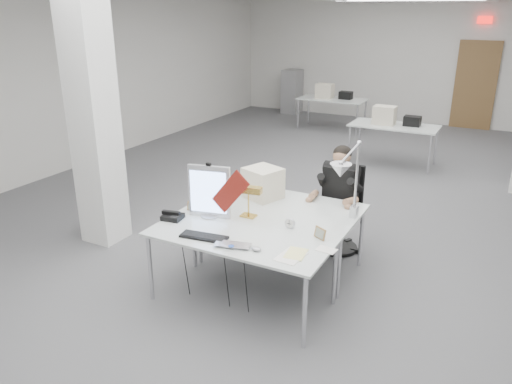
# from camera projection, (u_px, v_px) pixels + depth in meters

# --- Properties ---
(room_shell) EXTENTS (10.04, 14.04, 3.24)m
(room_shell) POSITION_uv_depth(u_px,v_px,m) (339.00, 97.00, 6.69)
(room_shell) COLOR #4E4E50
(room_shell) RESTS_ON ground
(desk_main) EXTENTS (1.80, 0.90, 0.02)m
(desk_main) POSITION_uv_depth(u_px,v_px,m) (241.00, 235.00, 4.85)
(desk_main) COLOR silver
(desk_main) RESTS_ON room_shell
(desk_second) EXTENTS (1.80, 0.90, 0.02)m
(desk_second) POSITION_uv_depth(u_px,v_px,m) (280.00, 205.00, 5.60)
(desk_second) COLOR silver
(desk_second) RESTS_ON room_shell
(bg_desk_a) EXTENTS (1.60, 0.80, 0.02)m
(bg_desk_a) POSITION_uv_depth(u_px,v_px,m) (394.00, 126.00, 9.33)
(bg_desk_a) COLOR silver
(bg_desk_a) RESTS_ON room_shell
(bg_desk_b) EXTENTS (1.60, 0.80, 0.02)m
(bg_desk_b) POSITION_uv_depth(u_px,v_px,m) (332.00, 99.00, 12.03)
(bg_desk_b) COLOR silver
(bg_desk_b) RESTS_ON room_shell
(filing_cabinet) EXTENTS (0.45, 0.55, 1.20)m
(filing_cabinet) POSITION_uv_depth(u_px,v_px,m) (292.00, 91.00, 14.02)
(filing_cabinet) COLOR gray
(filing_cabinet) RESTS_ON room_shell
(office_chair) EXTENTS (0.57, 0.57, 1.10)m
(office_chair) POSITION_uv_depth(u_px,v_px,m) (340.00, 208.00, 6.01)
(office_chair) COLOR black
(office_chair) RESTS_ON room_shell
(seated_person) EXTENTS (0.48, 0.59, 0.85)m
(seated_person) POSITION_uv_depth(u_px,v_px,m) (340.00, 182.00, 5.85)
(seated_person) COLOR black
(seated_person) RESTS_ON office_chair
(monitor) EXTENTS (0.45, 0.14, 0.56)m
(monitor) POSITION_uv_depth(u_px,v_px,m) (209.00, 191.00, 5.17)
(monitor) COLOR silver
(monitor) RESTS_ON desk_main
(pennant) EXTENTS (0.46, 0.04, 0.49)m
(pennant) POSITION_uv_depth(u_px,v_px,m) (230.00, 192.00, 5.00)
(pennant) COLOR maroon
(pennant) RESTS_ON monitor
(keyboard) EXTENTS (0.48, 0.22, 0.02)m
(keyboard) POSITION_uv_depth(u_px,v_px,m) (204.00, 237.00, 4.77)
(keyboard) COLOR black
(keyboard) RESTS_ON desk_main
(laptop) EXTENTS (0.38, 0.29, 0.03)m
(laptop) POSITION_uv_depth(u_px,v_px,m) (231.00, 248.00, 4.55)
(laptop) COLOR #A5A4A9
(laptop) RESTS_ON desk_main
(mouse) EXTENTS (0.11, 0.08, 0.04)m
(mouse) POSITION_uv_depth(u_px,v_px,m) (256.00, 249.00, 4.51)
(mouse) COLOR #A3A2A7
(mouse) RESTS_ON desk_main
(bankers_lamp) EXTENTS (0.30, 0.16, 0.33)m
(bankers_lamp) POSITION_uv_depth(u_px,v_px,m) (248.00, 202.00, 5.20)
(bankers_lamp) COLOR gold
(bankers_lamp) RESTS_ON desk_main
(desk_phone) EXTENTS (0.23, 0.21, 0.05)m
(desk_phone) POSITION_uv_depth(u_px,v_px,m) (173.00, 217.00, 5.19)
(desk_phone) COLOR black
(desk_phone) RESTS_ON desk_main
(picture_frame_left) EXTENTS (0.13, 0.04, 0.10)m
(picture_frame_left) POSITION_uv_depth(u_px,v_px,m) (192.00, 206.00, 5.40)
(picture_frame_left) COLOR #AC774A
(picture_frame_left) RESTS_ON desk_main
(picture_frame_right) EXTENTS (0.14, 0.10, 0.11)m
(picture_frame_right) POSITION_uv_depth(u_px,v_px,m) (320.00, 233.00, 4.74)
(picture_frame_right) COLOR #AA7C49
(picture_frame_right) RESTS_ON desk_main
(desk_clock) EXTENTS (0.11, 0.04, 0.10)m
(desk_clock) POSITION_uv_depth(u_px,v_px,m) (290.00, 223.00, 4.97)
(desk_clock) COLOR silver
(desk_clock) RESTS_ON desk_main
(paper_stack_a) EXTENTS (0.23, 0.31, 0.01)m
(paper_stack_a) POSITION_uv_depth(u_px,v_px,m) (291.00, 256.00, 4.42)
(paper_stack_a) COLOR white
(paper_stack_a) RESTS_ON desk_main
(paper_stack_b) EXTENTS (0.20, 0.26, 0.01)m
(paper_stack_b) POSITION_uv_depth(u_px,v_px,m) (296.00, 254.00, 4.46)
(paper_stack_b) COLOR #FFF798
(paper_stack_b) RESTS_ON desk_main
(paper_stack_c) EXTENTS (0.19, 0.14, 0.01)m
(paper_stack_c) POSITION_uv_depth(u_px,v_px,m) (326.00, 250.00, 4.53)
(paper_stack_c) COLOR white
(paper_stack_c) RESTS_ON desk_main
(beige_monitor) EXTENTS (0.47, 0.46, 0.35)m
(beige_monitor) POSITION_uv_depth(u_px,v_px,m) (263.00, 183.00, 5.72)
(beige_monitor) COLOR beige
(beige_monitor) RESTS_ON desk_second
(architect_lamp) EXTENTS (0.30, 0.65, 0.80)m
(architect_lamp) POSITION_uv_depth(u_px,v_px,m) (349.00, 188.00, 4.91)
(architect_lamp) COLOR silver
(architect_lamp) RESTS_ON desk_second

